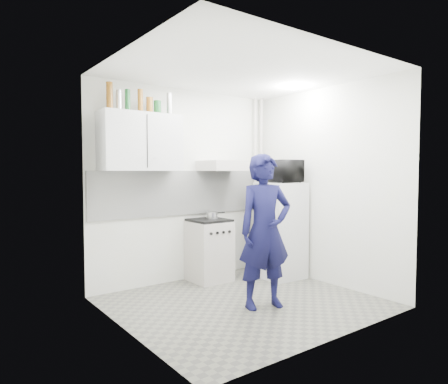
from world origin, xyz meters
TOP-DOWN VIEW (x-y plane):
  - floor at (0.00, 0.00)m, footprint 2.80×2.80m
  - ceiling at (0.00, 0.00)m, footprint 2.80×2.80m
  - wall_back at (0.00, 1.25)m, footprint 2.80×0.00m
  - wall_left at (-1.40, 0.00)m, footprint 0.00×2.60m
  - wall_right at (1.40, 0.00)m, footprint 0.00×2.60m
  - person at (0.09, -0.24)m, footprint 0.70×0.55m
  - stove at (0.21, 1.00)m, footprint 0.51×0.51m
  - fridge at (1.10, 0.53)m, footprint 0.58×0.58m
  - stove_top at (0.21, 1.00)m, footprint 0.49×0.49m
  - saucepan at (0.30, 1.07)m, footprint 0.15×0.15m
  - microwave at (1.10, 0.53)m, footprint 0.59×0.43m
  - bottle_a at (-1.13, 1.07)m, footprint 0.07×0.07m
  - bottle_b at (-1.02, 1.07)m, footprint 0.06×0.06m
  - bottle_c at (-0.91, 1.07)m, footprint 0.06×0.06m
  - bottle_d at (-0.75, 1.07)m, footprint 0.06×0.06m
  - canister_a at (-0.63, 1.07)m, footprint 0.08×0.08m
  - canister_b at (-0.52, 1.07)m, footprint 0.09×0.09m
  - bottle_e at (-0.35, 1.07)m, footprint 0.07×0.07m
  - upper_cabinet at (-0.75, 1.07)m, footprint 1.00×0.35m
  - range_hood at (0.45, 1.00)m, footprint 0.60×0.50m
  - backsplash at (0.00, 1.24)m, footprint 2.74×0.03m
  - pipe_a at (1.30, 1.17)m, footprint 0.05×0.05m
  - pipe_b at (1.18, 1.17)m, footprint 0.04×0.04m
  - ceiling_spot_fixture at (1.00, 0.20)m, footprint 0.10×0.10m

SIDE VIEW (x-z plane):
  - floor at x=0.00m, z-range 0.00..0.00m
  - stove at x=0.21m, z-range 0.00..0.81m
  - fridge at x=1.10m, z-range 0.00..1.34m
  - stove_top at x=0.21m, z-range 0.81..0.84m
  - person at x=0.09m, z-range 0.00..1.68m
  - saucepan at x=0.30m, z-range 0.84..0.93m
  - backsplash at x=0.00m, z-range 0.90..1.50m
  - wall_left at x=-1.40m, z-range 0.00..2.60m
  - wall_right at x=1.40m, z-range 0.00..2.60m
  - pipe_a at x=1.30m, z-range 0.00..2.60m
  - pipe_b at x=1.18m, z-range 0.00..2.60m
  - wall_back at x=0.00m, z-range -0.10..2.70m
  - microwave at x=1.10m, z-range 1.34..1.65m
  - range_hood at x=0.45m, z-range 1.50..1.64m
  - upper_cabinet at x=-0.75m, z-range 1.50..2.20m
  - canister_b at x=-0.52m, z-range 2.20..2.37m
  - canister_a at x=-0.63m, z-range 2.20..2.40m
  - bottle_b at x=-1.02m, z-range 2.20..2.44m
  - bottle_c at x=-0.91m, z-range 2.20..2.46m
  - bottle_e at x=-0.35m, z-range 2.20..2.49m
  - bottle_d at x=-0.75m, z-range 2.20..2.49m
  - bottle_a at x=-1.13m, z-range 2.20..2.52m
  - ceiling_spot_fixture at x=1.00m, z-range 2.56..2.58m
  - ceiling at x=0.00m, z-range 2.60..2.60m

